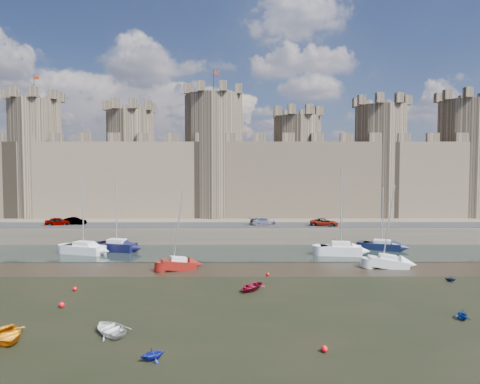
{
  "coord_description": "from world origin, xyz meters",
  "views": [
    {
      "loc": [
        6.63,
        -34.05,
        11.43
      ],
      "look_at": [
        6.91,
        22.0,
        8.49
      ],
      "focal_mm": 32.0,
      "sensor_mm": 36.0,
      "label": 1
    }
  ],
  "objects": [
    {
      "name": "sailboat_3",
      "position": [
        27.08,
        25.88,
        0.71
      ],
      "size": [
        5.44,
        3.82,
        8.9
      ],
      "rotation": [
        0.0,
        0.0,
        -0.41
      ],
      "color": "black",
      "rests_on": "ground"
    },
    {
      "name": "quay",
      "position": [
        0.0,
        60.0,
        1.25
      ],
      "size": [
        160.0,
        60.0,
        2.5
      ],
      "primitive_type": "cube",
      "color": "#4C443A",
      "rests_on": "ground"
    },
    {
      "name": "car_3",
      "position": [
        20.23,
        32.75,
        3.12
      ],
      "size": [
        4.78,
        3.03,
        1.23
      ],
      "primitive_type": "imported",
      "rotation": [
        0.0,
        0.0,
        1.33
      ],
      "color": "gray",
      "rests_on": "quay"
    },
    {
      "name": "dinghy_2",
      "position": [
        -2.26,
        -4.81,
        0.32
      ],
      "size": [
        3.77,
        3.8,
        0.65
      ],
      "primitive_type": "imported",
      "rotation": [
        1.57,
        0.0,
        3.9
      ],
      "color": "silver",
      "rests_on": "ground"
    },
    {
      "name": "buoy_3",
      "position": [
        9.83,
        11.28,
        0.19
      ],
      "size": [
        0.38,
        0.38,
        0.38
      ],
      "primitive_type": "sphere",
      "color": "red",
      "rests_on": "ground"
    },
    {
      "name": "dinghy_4",
      "position": [
        7.81,
        5.75,
        0.31
      ],
      "size": [
        3.42,
        3.64,
        0.61
      ],
      "primitive_type": "imported",
      "rotation": [
        1.57,
        0.0,
        5.68
      ],
      "color": "maroon",
      "rests_on": "ground"
    },
    {
      "name": "sailboat_5",
      "position": [
        24.14,
        15.07,
        0.71
      ],
      "size": [
        4.66,
        2.25,
        9.69
      ],
      "rotation": [
        0.0,
        0.0,
        -0.12
      ],
      "color": "silver",
      "rests_on": "ground"
    },
    {
      "name": "ground",
      "position": [
        0.0,
        0.0,
        0.0
      ],
      "size": [
        160.0,
        160.0,
        0.0
      ],
      "primitive_type": "plane",
      "color": "black",
      "rests_on": "ground"
    },
    {
      "name": "sailboat_4",
      "position": [
        -0.15,
        14.23,
        0.7
      ],
      "size": [
        4.27,
        2.79,
        9.3
      ],
      "rotation": [
        0.0,
        0.0,
        0.34
      ],
      "color": "#66100B",
      "rests_on": "ground"
    },
    {
      "name": "sailboat_1",
      "position": [
        -10.24,
        24.99,
        0.84
      ],
      "size": [
        5.74,
        3.56,
        10.75
      ],
      "rotation": [
        0.0,
        0.0,
        -0.29
      ],
      "color": "black",
      "rests_on": "ground"
    },
    {
      "name": "seaweed_patch",
      "position": [
        0.0,
        -6.0,
        0.01
      ],
      "size": [
        70.0,
        34.0,
        0.01
      ],
      "primitive_type": "cube",
      "color": "black",
      "rests_on": "ground"
    },
    {
      "name": "road",
      "position": [
        0.0,
        34.0,
        2.55
      ],
      "size": [
        160.0,
        7.0,
        0.1
      ],
      "primitive_type": "cube",
      "color": "black",
      "rests_on": "quay"
    },
    {
      "name": "buoy_2",
      "position": [
        12.05,
        -7.88,
        0.21
      ],
      "size": [
        0.42,
        0.42,
        0.42
      ],
      "primitive_type": "sphere",
      "color": "red",
      "rests_on": "ground"
    },
    {
      "name": "buoy_1",
      "position": [
        -8.75,
        5.73,
        0.21
      ],
      "size": [
        0.41,
        0.41,
        0.41
      ],
      "primitive_type": "sphere",
      "color": "#F90B0F",
      "rests_on": "ground"
    },
    {
      "name": "dinghy_0",
      "position": [
        -8.73,
        -6.07,
        0.36
      ],
      "size": [
        4.04,
        4.3,
        0.73
      ],
      "primitive_type": "imported",
      "rotation": [
        1.57,
        0.0,
        0.6
      ],
      "color": "orange",
      "rests_on": "ground"
    },
    {
      "name": "car_2",
      "position": [
        10.72,
        34.22,
        3.14
      ],
      "size": [
        4.73,
        3.09,
        1.28
      ],
      "primitive_type": "imported",
      "rotation": [
        0.0,
        0.0,
        1.89
      ],
      "color": "gray",
      "rests_on": "quay"
    },
    {
      "name": "castle",
      "position": [
        -0.64,
        48.0,
        11.67
      ],
      "size": [
        108.5,
        11.0,
        29.0
      ],
      "color": "#42382B",
      "rests_on": "quay"
    },
    {
      "name": "sailboat_0",
      "position": [
        -14.19,
        23.19,
        0.81
      ],
      "size": [
        6.02,
        3.82,
        10.51
      ],
      "rotation": [
        0.0,
        0.0,
        -0.32
      ],
      "color": "silver",
      "rests_on": "ground"
    },
    {
      "name": "water_channel",
      "position": [
        0.0,
        24.0,
        0.04
      ],
      "size": [
        160.0,
        12.0,
        0.08
      ],
      "primitive_type": "cube",
      "color": "black",
      "rests_on": "ground"
    },
    {
      "name": "dinghy_5",
      "position": [
        23.78,
        -2.1,
        0.37
      ],
      "size": [
        1.23,
        1.42,
        0.75
      ],
      "primitive_type": "imported",
      "rotation": [
        1.57,
        0.0,
        0.01
      ],
      "color": "navy",
      "rests_on": "ground"
    },
    {
      "name": "buoy_4",
      "position": [
        -7.98,
        0.85,
        0.24
      ],
      "size": [
        0.47,
        0.47,
        0.47
      ],
      "primitive_type": "sphere",
      "color": "red",
      "rests_on": "ground"
    },
    {
      "name": "car_1",
      "position": [
        -19.84,
        34.7,
        3.12
      ],
      "size": [
        3.82,
        1.51,
        1.24
      ],
      "primitive_type": "imported",
      "rotation": [
        0.0,
        0.0,
        1.52
      ],
      "color": "gray",
      "rests_on": "quay"
    },
    {
      "name": "dinghy_1",
      "position": [
        1.53,
        -9.02,
        0.39
      ],
      "size": [
        1.92,
        1.84,
        0.79
      ],
      "primitive_type": "imported",
      "rotation": [
        1.57,
        0.0,
        2.06
      ],
      "color": "#162299",
      "rests_on": "ground"
    },
    {
      "name": "dinghy_7",
      "position": [
        28.34,
        8.87,
        0.3
      ],
      "size": [
        1.3,
        1.18,
        0.59
      ],
      "primitive_type": "imported",
      "rotation": [
        1.57,
        0.0,
        1.37
      ],
      "color": "black",
      "rests_on": "ground"
    },
    {
      "name": "car_0",
      "position": [
        -22.13,
        33.97,
        3.15
      ],
      "size": [
        3.99,
        1.98,
        1.31
      ],
      "primitive_type": "imported",
      "rotation": [
        0.0,
        0.0,
        1.69
      ],
      "color": "gray",
      "rests_on": "quay"
    },
    {
      "name": "sailboat_2",
      "position": [
        20.29,
        22.06,
        0.89
      ],
      "size": [
        5.57,
        2.89,
        11.47
      ],
      "rotation": [
        0.0,
        0.0,
        -0.16
      ],
      "color": "silver",
      "rests_on": "ground"
    }
  ]
}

